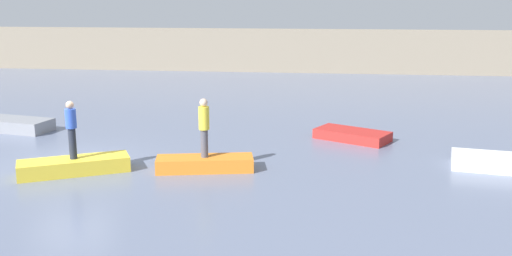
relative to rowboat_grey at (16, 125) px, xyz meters
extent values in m
plane|color=slate|center=(4.02, -4.11, -0.24)|extent=(120.00, 120.00, 0.00)
cube|color=gray|center=(4.02, 19.02, 1.22)|extent=(80.00, 1.20, 2.91)
cube|color=gray|center=(0.00, 0.00, 0.00)|extent=(3.01, 1.79, 0.47)
cube|color=gold|center=(4.64, -5.04, -0.01)|extent=(3.29, 2.33, 0.45)
cube|color=orange|center=(8.47, -4.29, -0.03)|extent=(3.05, 1.46, 0.42)
cube|color=red|center=(13.09, 0.08, -0.06)|extent=(2.93, 2.36, 0.36)
cylinder|color=#232838|center=(4.64, -5.04, 0.69)|extent=(0.22, 0.22, 0.94)
cylinder|color=blue|center=(4.64, -5.04, 1.44)|extent=(0.32, 0.32, 0.58)
sphere|color=tan|center=(4.64, -5.04, 1.85)|extent=(0.23, 0.23, 0.23)
cylinder|color=#4C4C56|center=(8.47, -4.29, 0.62)|extent=(0.22, 0.22, 0.86)
cylinder|color=yellow|center=(8.47, -4.29, 1.40)|extent=(0.32, 0.32, 0.70)
sphere|color=beige|center=(8.47, -4.29, 1.87)|extent=(0.24, 0.24, 0.24)
camera|label=1|loc=(12.04, -20.88, 5.01)|focal=40.59mm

